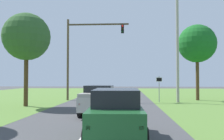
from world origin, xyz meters
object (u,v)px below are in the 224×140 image
object	(u,v)px
red_suv_near	(116,113)
extra_tree_1	(27,37)
pickup_truck_lead	(100,99)
keep_moving_sign	(159,85)
traffic_light	(82,48)
oak_tree_right	(197,44)
utility_pole_right	(177,51)

from	to	relation	value
red_suv_near	extra_tree_1	world-z (taller)	extra_tree_1
red_suv_near	pickup_truck_lead	distance (m)	6.97
red_suv_near	keep_moving_sign	size ratio (longest dim) A/B	1.77
keep_moving_sign	extra_tree_1	xyz separation A→B (m)	(-11.86, -4.47, 4.27)
keep_moving_sign	traffic_light	bearing A→B (deg)	166.41
oak_tree_right	extra_tree_1	world-z (taller)	oak_tree_right
red_suv_near	extra_tree_1	size ratio (longest dim) A/B	0.58
oak_tree_right	traffic_light	bearing A→B (deg)	-177.23
keep_moving_sign	utility_pole_right	xyz separation A→B (m)	(1.81, -0.20, 3.48)
pickup_truck_lead	traffic_light	size ratio (longest dim) A/B	0.59
pickup_truck_lead	traffic_light	xyz separation A→B (m)	(-3.14, 11.07, 4.79)
red_suv_near	oak_tree_right	bearing A→B (deg)	66.28
traffic_light	keep_moving_sign	xyz separation A→B (m)	(8.17, -1.97, -4.10)
extra_tree_1	utility_pole_right	bearing A→B (deg)	17.34
red_suv_near	pickup_truck_lead	xyz separation A→B (m)	(-1.38, 6.83, -0.03)
red_suv_near	pickup_truck_lead	bearing A→B (deg)	101.43
red_suv_near	oak_tree_right	world-z (taller)	oak_tree_right
traffic_light	keep_moving_sign	bearing A→B (deg)	-13.59
pickup_truck_lead	utility_pole_right	xyz separation A→B (m)	(6.84, 8.90, 4.18)
pickup_truck_lead	traffic_light	distance (m)	12.47
red_suv_near	traffic_light	bearing A→B (deg)	104.17
keep_moving_sign	oak_tree_right	xyz separation A→B (m)	(4.49, 2.59, 4.51)
pickup_truck_lead	utility_pole_right	size ratio (longest dim) A/B	0.52
oak_tree_right	utility_pole_right	xyz separation A→B (m)	(-2.67, -2.79, -1.03)
keep_moving_sign	oak_tree_right	world-z (taller)	oak_tree_right
traffic_light	extra_tree_1	world-z (taller)	traffic_light
oak_tree_right	utility_pole_right	world-z (taller)	utility_pole_right
keep_moving_sign	utility_pole_right	bearing A→B (deg)	-6.29
red_suv_near	utility_pole_right	xyz separation A→B (m)	(5.46, 15.73, 4.15)
red_suv_near	oak_tree_right	xyz separation A→B (m)	(8.14, 18.52, 5.18)
utility_pole_right	extra_tree_1	distance (m)	14.35
traffic_light	utility_pole_right	size ratio (longest dim) A/B	0.87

